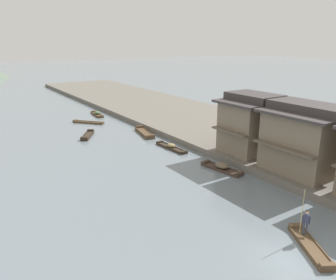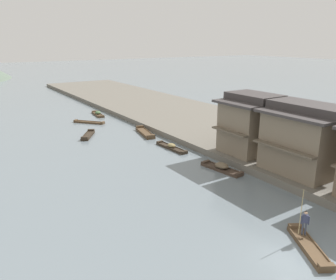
# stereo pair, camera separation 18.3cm
# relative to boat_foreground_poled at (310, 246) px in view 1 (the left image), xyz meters

# --- Properties ---
(ground_plane) EXTENTS (400.00, 400.00, 0.00)m
(ground_plane) POSITION_rel_boat_foreground_poled_xyz_m (-1.70, -0.23, -0.15)
(ground_plane) COLOR slate
(riverbank_right) EXTENTS (18.00, 110.00, 0.69)m
(riverbank_right) POSITION_rel_boat_foreground_poled_xyz_m (14.60, 29.77, 0.19)
(riverbank_right) COLOR #6B665B
(riverbank_right) RESTS_ON ground
(boat_foreground_poled) EXTENTS (3.04, 4.28, 0.46)m
(boat_foreground_poled) POSITION_rel_boat_foreground_poled_xyz_m (0.00, 0.00, 0.00)
(boat_foreground_poled) COLOR brown
(boat_foreground_poled) RESTS_ON ground
(boatman_person) EXTENTS (0.48, 0.42, 3.04)m
(boatman_person) POSITION_rel_boat_foreground_poled_xyz_m (0.42, 0.77, 1.31)
(boatman_person) COLOR black
(boatman_person) RESTS_ON boat_foreground_poled
(boat_moored_nearest) EXTENTS (3.80, 4.26, 0.37)m
(boat_moored_nearest) POSITION_rel_boat_foreground_poled_xyz_m (0.29, 37.96, -0.03)
(boat_moored_nearest) COLOR brown
(boat_moored_nearest) RESTS_ON ground
(boat_moored_second) EXTENTS (2.22, 5.48, 0.56)m
(boat_moored_second) POSITION_rel_boat_foreground_poled_xyz_m (4.34, 27.88, 0.03)
(boat_moored_second) COLOR brown
(boat_moored_second) RESTS_ON ground
(boat_moored_third) EXTENTS (1.50, 4.67, 0.70)m
(boat_moored_third) POSITION_rel_boat_foreground_poled_xyz_m (3.51, 42.52, 0.09)
(boat_moored_third) COLOR brown
(boat_moored_third) RESTS_ON ground
(boat_moored_far) EXTENTS (2.99, 3.89, 0.49)m
(boat_moored_far) POSITION_rel_boat_foreground_poled_xyz_m (-2.45, 30.91, 0.01)
(boat_moored_far) COLOR #33281E
(boat_moored_far) RESTS_ON ground
(boat_midriver_drifting) EXTENTS (1.17, 5.08, 0.63)m
(boat_midriver_drifting) POSITION_rel_boat_foreground_poled_xyz_m (3.82, 20.71, 0.05)
(boat_midriver_drifting) COLOR #33281E
(boat_midriver_drifting) RESTS_ON ground
(boat_midriver_upstream) EXTENTS (1.77, 4.63, 0.76)m
(boat_midriver_upstream) POSITION_rel_boat_foreground_poled_xyz_m (4.18, 12.51, 0.12)
(boat_midriver_upstream) COLOR #423328
(boat_midriver_upstream) RESTS_ON ground
(house_waterfront_second) EXTENTS (6.68, 6.95, 6.14)m
(house_waterfront_second) POSITION_rel_boat_foreground_poled_xyz_m (9.23, 7.24, 3.54)
(house_waterfront_second) COLOR #7F705B
(house_waterfront_second) RESTS_ON riverbank_right
(house_waterfront_tall) EXTENTS (6.95, 5.45, 6.14)m
(house_waterfront_tall) POSITION_rel_boat_foreground_poled_xyz_m (9.36, 13.78, 3.55)
(house_waterfront_tall) COLOR #7F705B
(house_waterfront_tall) RESTS_ON riverbank_right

